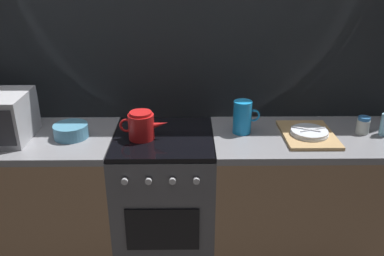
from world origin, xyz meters
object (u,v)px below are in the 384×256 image
stove_unit (165,200)px  spice_jar (363,125)px  mixing_bowl (71,131)px  kettle (141,126)px  pitcher (243,117)px  dish_pile (308,134)px

stove_unit → spice_jar: 1.30m
stove_unit → mixing_bowl: 0.73m
mixing_bowl → spice_jar: spice_jar is taller
kettle → mixing_bowl: (-0.42, 0.02, -0.04)m
kettle → pitcher: 0.60m
stove_unit → dish_pile: dish_pile is taller
pitcher → stove_unit: bearing=-174.4°
mixing_bowl → spice_jar: (1.74, 0.04, 0.01)m
dish_pile → spice_jar: 0.34m
stove_unit → mixing_bowl: mixing_bowl is taller
stove_unit → mixing_bowl: (-0.54, -0.01, 0.49)m
mixing_bowl → dish_pile: size_ratio=0.50×
pitcher → mixing_bowl: bearing=-176.8°
kettle → pitcher: size_ratio=1.42×
dish_pile → spice_jar: spice_jar is taller
dish_pile → kettle: bearing=-179.3°
kettle → dish_pile: (0.98, 0.01, -0.06)m
kettle → pitcher: bearing=7.5°
pitcher → spice_jar: 0.73m
kettle → spice_jar: kettle is taller
stove_unit → pitcher: pitcher is taller
pitcher → spice_jar: size_ratio=1.90×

